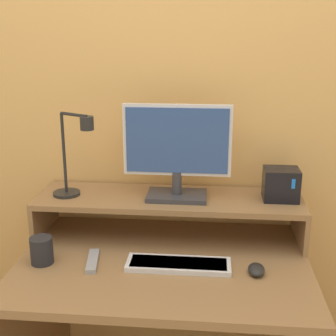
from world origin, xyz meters
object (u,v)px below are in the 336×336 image
object	(u,v)px
remote_control	(93,261)
mug	(42,250)
router_dock	(281,184)
monitor	(177,150)
mouse	(256,270)
desk_lamp	(74,157)
keyboard	(178,264)

from	to	relation	value
remote_control	mug	distance (m)	0.18
router_dock	mug	distance (m)	0.91
monitor	mouse	distance (m)	0.52
monitor	desk_lamp	size ratio (longest dim) A/B	1.23
router_dock	monitor	bearing A→B (deg)	-177.17
keyboard	desk_lamp	bearing A→B (deg)	152.57
monitor	mouse	bearing A→B (deg)	-42.65
desk_lamp	router_dock	world-z (taller)	desk_lamp
desk_lamp	remote_control	size ratio (longest dim) A/B	2.04
remote_control	desk_lamp	bearing A→B (deg)	117.23
keyboard	mug	size ratio (longest dim) A/B	3.77
desk_lamp	mug	xyz separation A→B (m)	(-0.07, -0.23, -0.28)
monitor	remote_control	bearing A→B (deg)	-138.51
router_dock	mug	bearing A→B (deg)	-161.82
mug	mouse	bearing A→B (deg)	-0.56
mouse	remote_control	bearing A→B (deg)	177.87
desk_lamp	mouse	xyz separation A→B (m)	(0.68, -0.24, -0.31)
mouse	monitor	bearing A→B (deg)	137.35
monitor	remote_control	size ratio (longest dim) A/B	2.50
monitor	remote_control	xyz separation A→B (m)	(-0.28, -0.25, -0.35)
router_dock	desk_lamp	bearing A→B (deg)	-176.34
keyboard	mouse	xyz separation A→B (m)	(0.26, -0.02, 0.01)
desk_lamp	mouse	bearing A→B (deg)	-19.21
remote_control	mouse	bearing A→B (deg)	-2.13
mouse	remote_control	size ratio (longest dim) A/B	0.51
desk_lamp	mouse	distance (m)	0.78
keyboard	remote_control	size ratio (longest dim) A/B	2.22
remote_control	monitor	bearing A→B (deg)	41.49
keyboard	mouse	size ratio (longest dim) A/B	4.39
router_dock	mug	xyz separation A→B (m)	(-0.85, -0.28, -0.18)
keyboard	router_dock	bearing A→B (deg)	35.61
keyboard	remote_control	distance (m)	0.30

